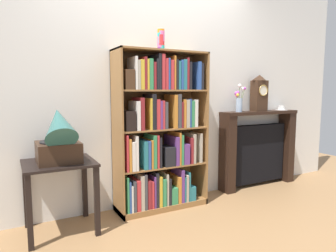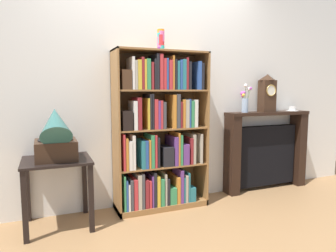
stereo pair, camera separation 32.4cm
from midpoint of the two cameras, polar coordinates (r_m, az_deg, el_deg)
ground_plane at (r=3.32m, az=2.39°, el=-15.76°), size 8.27×6.40×0.02m
wall_back at (r=3.46m, az=3.27°, el=7.38°), size 5.27×0.08×2.60m
bookshelf at (r=3.20m, az=1.21°, el=-1.92°), size 0.98×0.34×1.66m
cup_stack at (r=3.24m, az=1.61°, el=15.79°), size 0.07×0.07×0.22m
side_table_left at (r=2.93m, az=-17.12°, el=-8.68°), size 0.60×0.53×0.64m
gramophone at (r=2.80m, az=-17.26°, el=-1.91°), size 0.35×0.50×0.55m
fireplace_mantel at (r=4.13m, az=20.00°, el=-4.45°), size 1.15×0.22×0.99m
mantel_clock at (r=4.03m, az=20.34°, el=5.82°), size 0.18×0.15×0.46m
flower_vase at (r=3.82m, az=16.64°, el=4.60°), size 0.12×0.13×0.34m
teacup_with_saucer at (r=4.33m, az=24.31°, el=2.93°), size 0.16×0.16×0.06m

